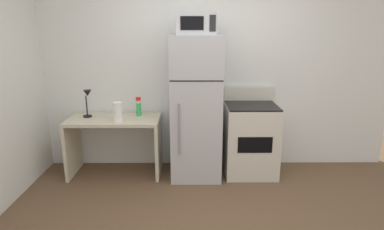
# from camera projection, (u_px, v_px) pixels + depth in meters

# --- Properties ---
(wall_back_white) EXTENTS (5.00, 0.10, 2.60)m
(wall_back_white) POSITION_uv_depth(u_px,v_px,m) (205.00, 71.00, 4.34)
(wall_back_white) COLOR silver
(wall_back_white) RESTS_ON ground
(desk) EXTENTS (1.16, 0.59, 0.75)m
(desk) POSITION_uv_depth(u_px,v_px,m) (115.00, 135.00, 4.18)
(desk) COLOR beige
(desk) RESTS_ON ground
(desk_lamp) EXTENTS (0.14, 0.12, 0.35)m
(desk_lamp) POSITION_uv_depth(u_px,v_px,m) (87.00, 99.00, 4.11)
(desk_lamp) COLOR black
(desk_lamp) RESTS_ON desk
(spray_bottle) EXTENTS (0.06, 0.06, 0.25)m
(spray_bottle) POSITION_uv_depth(u_px,v_px,m) (139.00, 108.00, 4.21)
(spray_bottle) COLOR green
(spray_bottle) RESTS_ON desk
(paper_towel_roll) EXTENTS (0.11, 0.11, 0.24)m
(paper_towel_roll) POSITION_uv_depth(u_px,v_px,m) (118.00, 112.00, 3.95)
(paper_towel_roll) COLOR white
(paper_towel_roll) RESTS_ON desk
(refrigerator) EXTENTS (0.62, 0.68, 1.78)m
(refrigerator) POSITION_uv_depth(u_px,v_px,m) (196.00, 108.00, 4.06)
(refrigerator) COLOR #B7B7BC
(refrigerator) RESTS_ON ground
(microwave) EXTENTS (0.46, 0.35, 0.26)m
(microwave) POSITION_uv_depth(u_px,v_px,m) (196.00, 23.00, 3.78)
(microwave) COLOR #B7B7BC
(microwave) RESTS_ON refrigerator
(oven_range) EXTENTS (0.65, 0.61, 1.10)m
(oven_range) POSITION_uv_depth(u_px,v_px,m) (250.00, 139.00, 4.21)
(oven_range) COLOR beige
(oven_range) RESTS_ON ground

